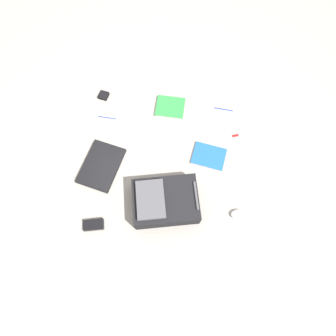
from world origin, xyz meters
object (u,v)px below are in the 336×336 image
laptop (101,166)px  power_brick (94,225)px  pen_black (107,117)px  earbud_pouch (104,95)px  book_comic (209,156)px  backpack (165,201)px  computer_mouse (238,214)px  usb_stick (235,135)px  book_manual (170,107)px  pen_blue (224,109)px

laptop → power_brick: (0.43, 0.02, 0.00)m
power_brick → pen_black: 0.84m
earbud_pouch → pen_black: bearing=15.5°
power_brick → book_comic: bearing=126.4°
pen_black → earbud_pouch: (-0.19, -0.05, 0.01)m
backpack → power_brick: bearing=-69.0°
pen_black → computer_mouse: bearing=55.4°
earbud_pouch → usb_stick: (0.28, 1.05, -0.01)m
earbud_pouch → book_manual: bearing=82.6°
laptop → book_manual: 0.71m
laptop → book_manual: (-0.53, 0.47, -0.00)m
book_comic → pen_black: book_comic is taller
laptop → earbud_pouch: size_ratio=5.62×
computer_mouse → power_brick: computer_mouse is taller
laptop → computer_mouse: computer_mouse is taller
pen_black → earbud_pouch: bearing=-164.5°
pen_black → pen_blue: 0.92m
power_brick → earbud_pouch: (-1.03, -0.09, -0.00)m
laptop → power_brick: power_brick is taller
laptop → pen_black: size_ratio=2.80×
backpack → laptop: bearing=-117.4°
book_manual → computer_mouse: (0.82, 0.52, 0.01)m
book_manual → earbud_pouch: (-0.07, -0.54, 0.00)m
computer_mouse → pen_blue: 0.84m
book_manual → power_brick: size_ratio=1.75×
earbud_pouch → usb_stick: size_ratio=1.45×
power_brick → pen_black: size_ratio=0.92×
backpack → earbud_pouch: 1.02m
pen_black → usb_stick: same height
backpack → earbud_pouch: size_ratio=6.56×
laptop → book_manual: laptop is taller
pen_blue → book_comic: bearing=-14.7°
usb_stick → laptop: bearing=-71.8°
laptop → book_comic: size_ratio=1.51×
pen_black → earbud_pouch: size_ratio=2.01×
computer_mouse → usb_stick: size_ratio=1.98×
laptop → computer_mouse: 1.02m
book_manual → computer_mouse: bearing=32.4°
book_manual → usb_stick: size_ratio=4.69×
computer_mouse → pen_black: computer_mouse is taller
book_manual → power_brick: (0.96, -0.45, 0.01)m
power_brick → laptop: bearing=-177.8°
laptop → pen_blue: laptop is taller
book_comic → power_brick: bearing=-53.6°
power_brick → pen_black: bearing=-177.3°
power_brick → usb_stick: bearing=128.0°
book_manual → usb_stick: 0.55m
book_manual → earbud_pouch: size_ratio=3.24×
backpack → laptop: 0.55m
pen_blue → usb_stick: size_ratio=2.93×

